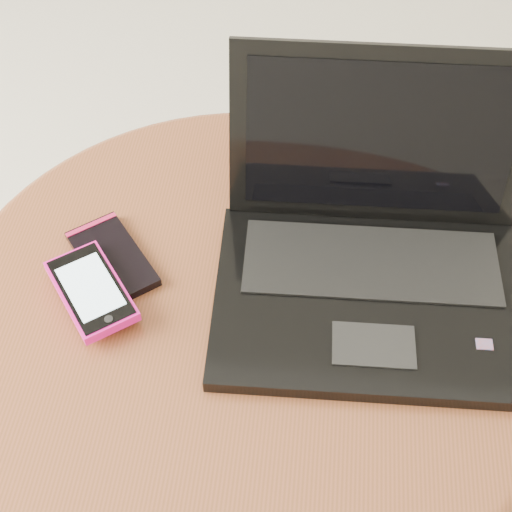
# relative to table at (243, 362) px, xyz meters

# --- Properties ---
(table) EXTENTS (0.65, 0.65, 0.52)m
(table) POSITION_rel_table_xyz_m (0.00, 0.00, 0.00)
(table) COLOR brown
(table) RESTS_ON ground
(laptop) EXTENTS (0.34, 0.29, 0.21)m
(laptop) POSITION_rel_table_xyz_m (0.13, 0.06, 0.15)
(laptop) COLOR black
(laptop) RESTS_ON table
(phone_black) EXTENTS (0.12, 0.13, 0.01)m
(phone_black) POSITION_rel_table_xyz_m (-0.15, 0.05, 0.12)
(phone_black) COLOR black
(phone_black) RESTS_ON table
(phone_pink) EXTENTS (0.12, 0.13, 0.01)m
(phone_pink) POSITION_rel_table_xyz_m (-0.16, -0.01, 0.13)
(phone_pink) COLOR #FF14A1
(phone_pink) RESTS_ON phone_black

